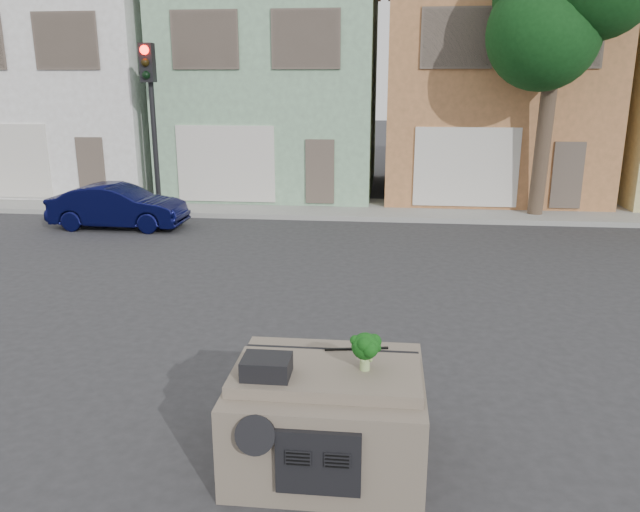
# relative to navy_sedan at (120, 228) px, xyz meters

# --- Properties ---
(ground_plane) EXTENTS (120.00, 120.00, 0.00)m
(ground_plane) POSITION_rel_navy_sedan_xyz_m (6.87, -7.46, 0.00)
(ground_plane) COLOR #303033
(ground_plane) RESTS_ON ground
(sidewalk) EXTENTS (40.00, 3.00, 0.15)m
(sidewalk) POSITION_rel_navy_sedan_xyz_m (6.87, 3.04, 0.07)
(sidewalk) COLOR gray
(sidewalk) RESTS_ON ground
(townhouse_white) EXTENTS (7.20, 8.20, 7.55)m
(townhouse_white) POSITION_rel_navy_sedan_xyz_m (-4.13, 7.04, 3.77)
(townhouse_white) COLOR white
(townhouse_white) RESTS_ON ground
(townhouse_mint) EXTENTS (7.20, 8.20, 7.55)m
(townhouse_mint) POSITION_rel_navy_sedan_xyz_m (3.37, 7.04, 3.77)
(townhouse_mint) COLOR #84AE8A
(townhouse_mint) RESTS_ON ground
(townhouse_tan) EXTENTS (7.20, 8.20, 7.55)m
(townhouse_tan) POSITION_rel_navy_sedan_xyz_m (10.87, 7.04, 3.77)
(townhouse_tan) COLOR #B07445
(townhouse_tan) RESTS_ON ground
(navy_sedan) EXTENTS (3.74, 1.35, 1.23)m
(navy_sedan) POSITION_rel_navy_sedan_xyz_m (0.00, 0.00, 0.00)
(navy_sedan) COLOR black
(navy_sedan) RESTS_ON ground
(traffic_signal) EXTENTS (0.40, 0.40, 5.10)m
(traffic_signal) POSITION_rel_navy_sedan_xyz_m (0.37, 2.04, 2.55)
(traffic_signal) COLOR black
(traffic_signal) RESTS_ON ground
(tree_near) EXTENTS (4.40, 4.00, 8.50)m
(tree_near) POSITION_rel_navy_sedan_xyz_m (11.87, 2.34, 4.25)
(tree_near) COLOR #0F3812
(tree_near) RESTS_ON ground
(car_dashboard) EXTENTS (2.00, 1.80, 1.12)m
(car_dashboard) POSITION_rel_navy_sedan_xyz_m (6.87, -10.46, 0.56)
(car_dashboard) COLOR #6E6253
(car_dashboard) RESTS_ON ground
(instrument_hump) EXTENTS (0.48, 0.38, 0.20)m
(instrument_hump) POSITION_rel_navy_sedan_xyz_m (6.29, -10.81, 1.22)
(instrument_hump) COLOR black
(instrument_hump) RESTS_ON car_dashboard
(wiper_arm) EXTENTS (0.69, 0.15, 0.02)m
(wiper_arm) POSITION_rel_navy_sedan_xyz_m (7.15, -10.08, 1.13)
(wiper_arm) COLOR black
(wiper_arm) RESTS_ON car_dashboard
(broccoli) EXTENTS (0.45, 0.45, 0.41)m
(broccoli) POSITION_rel_navy_sedan_xyz_m (7.26, -10.56, 1.32)
(broccoli) COLOR #0D3A0D
(broccoli) RESTS_ON car_dashboard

